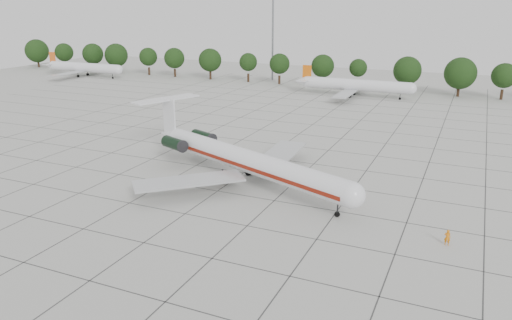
# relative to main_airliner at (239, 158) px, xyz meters

# --- Properties ---
(ground) EXTENTS (260.00, 260.00, 0.00)m
(ground) POSITION_rel_main_airliner_xyz_m (-0.72, -4.83, -3.27)
(ground) COLOR #B9B9B1
(ground) RESTS_ON ground
(apron_joints) EXTENTS (170.00, 170.00, 0.02)m
(apron_joints) POSITION_rel_main_airliner_xyz_m (-0.72, 10.17, -3.26)
(apron_joints) COLOR #383838
(apron_joints) RESTS_ON ground
(main_airliner) EXTENTS (38.03, 28.70, 9.24)m
(main_airliner) POSITION_rel_main_airliner_xyz_m (0.00, 0.00, 0.00)
(main_airliner) COLOR silver
(main_airliner) RESTS_ON ground
(ground_crew) EXTENTS (0.63, 0.42, 1.70)m
(ground_crew) POSITION_rel_main_airliner_xyz_m (27.74, -8.62, -2.41)
(ground_crew) COLOR orange
(ground_crew) RESTS_ON ground
(bg_airliner_a) EXTENTS (28.24, 27.20, 7.40)m
(bg_airliner_a) POSITION_rel_main_airliner_xyz_m (-89.41, 68.41, -0.36)
(bg_airliner_a) COLOR silver
(bg_airliner_a) RESTS_ON ground
(bg_airliner_c) EXTENTS (28.24, 27.20, 7.40)m
(bg_airliner_c) POSITION_rel_main_airliner_xyz_m (-0.23, 69.34, -0.36)
(bg_airliner_c) COLOR silver
(bg_airliner_c) RESTS_ON ground
(tree_line) EXTENTS (249.86, 8.44, 10.22)m
(tree_line) POSITION_rel_main_airliner_xyz_m (-12.41, 80.17, 2.72)
(tree_line) COLOR #332114
(tree_line) RESTS_ON ground
(floodlight_mast) EXTENTS (1.60, 1.60, 25.45)m
(floodlight_mast) POSITION_rel_main_airliner_xyz_m (-30.72, 87.17, 11.02)
(floodlight_mast) COLOR slate
(floodlight_mast) RESTS_ON ground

